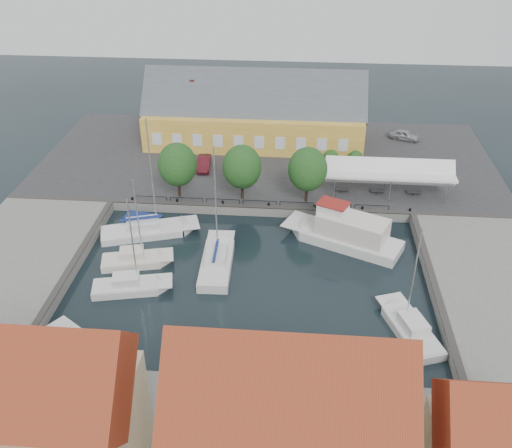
{
  "coord_description": "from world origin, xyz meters",
  "views": [
    {
      "loc": [
        4.01,
        -42.67,
        31.59
      ],
      "look_at": [
        0.0,
        6.0,
        1.5
      ],
      "focal_mm": 40.0,
      "sensor_mm": 36.0,
      "label": 1
    }
  ],
  "objects_px": {
    "trawler": "(346,235)",
    "launch_nw": "(142,219)",
    "center_sailboat": "(217,263)",
    "west_boat_c": "(131,288)",
    "east_boat_c": "(410,330)",
    "car_silver": "(404,135)",
    "tent_canopy": "(389,172)",
    "car_red": "(204,163)",
    "launch_sw": "(72,340)",
    "west_boat_b": "(136,261)",
    "west_boat_a": "(148,232)",
    "warehouse": "(250,116)"
  },
  "relations": [
    {
      "from": "west_boat_a",
      "to": "launch_sw",
      "type": "distance_m",
      "value": 16.1
    },
    {
      "from": "warehouse",
      "to": "center_sailboat",
      "type": "xyz_separation_m",
      "value": [
        -0.64,
        -27.77,
        -4.06
      ]
    },
    {
      "from": "warehouse",
      "to": "west_boat_c",
      "type": "xyz_separation_m",
      "value": [
        -7.79,
        -32.04,
        -4.17
      ]
    },
    {
      "from": "trawler",
      "to": "launch_nw",
      "type": "bearing_deg",
      "value": 172.49
    },
    {
      "from": "trawler",
      "to": "launch_nw",
      "type": "relative_size",
      "value": 2.97
    },
    {
      "from": "center_sailboat",
      "to": "car_red",
      "type": "bearing_deg",
      "value": 102.67
    },
    {
      "from": "warehouse",
      "to": "west_boat_a",
      "type": "distance_m",
      "value": 24.67
    },
    {
      "from": "car_silver",
      "to": "center_sailboat",
      "type": "xyz_separation_m",
      "value": [
        -21.25,
        -29.46,
        -1.31
      ]
    },
    {
      "from": "car_silver",
      "to": "warehouse",
      "type": "bearing_deg",
      "value": 116.48
    },
    {
      "from": "center_sailboat",
      "to": "west_boat_c",
      "type": "relative_size",
      "value": 1.28
    },
    {
      "from": "warehouse",
      "to": "west_boat_c",
      "type": "height_order",
      "value": "warehouse"
    },
    {
      "from": "warehouse",
      "to": "west_boat_b",
      "type": "relative_size",
      "value": 3.01
    },
    {
      "from": "east_boat_c",
      "to": "launch_nw",
      "type": "height_order",
      "value": "east_boat_c"
    },
    {
      "from": "center_sailboat",
      "to": "west_boat_b",
      "type": "bearing_deg",
      "value": -178.07
    },
    {
      "from": "car_silver",
      "to": "launch_sw",
      "type": "relative_size",
      "value": 0.7
    },
    {
      "from": "tent_canopy",
      "to": "west_boat_b",
      "type": "xyz_separation_m",
      "value": [
        -24.97,
        -14.17,
        -3.42
      ]
    },
    {
      "from": "trawler",
      "to": "launch_nw",
      "type": "xyz_separation_m",
      "value": [
        -21.42,
        2.82,
        -0.93
      ]
    },
    {
      "from": "west_boat_a",
      "to": "launch_nw",
      "type": "height_order",
      "value": "west_boat_a"
    },
    {
      "from": "car_red",
      "to": "west_boat_b",
      "type": "height_order",
      "value": "west_boat_b"
    },
    {
      "from": "tent_canopy",
      "to": "center_sailboat",
      "type": "height_order",
      "value": "center_sailboat"
    },
    {
      "from": "car_red",
      "to": "west_boat_c",
      "type": "relative_size",
      "value": 0.44
    },
    {
      "from": "center_sailboat",
      "to": "launch_sw",
      "type": "height_order",
      "value": "center_sailboat"
    },
    {
      "from": "tent_canopy",
      "to": "west_boat_b",
      "type": "height_order",
      "value": "west_boat_b"
    },
    {
      "from": "launch_nw",
      "to": "west_boat_b",
      "type": "bearing_deg",
      "value": -79.82
    },
    {
      "from": "tent_canopy",
      "to": "west_boat_c",
      "type": "xyz_separation_m",
      "value": [
        -24.38,
        -18.19,
        -3.42
      ]
    },
    {
      "from": "warehouse",
      "to": "east_boat_c",
      "type": "relative_size",
      "value": 2.84
    },
    {
      "from": "launch_sw",
      "to": "west_boat_b",
      "type": "bearing_deg",
      "value": 77.78
    },
    {
      "from": "car_silver",
      "to": "car_red",
      "type": "relative_size",
      "value": 0.93
    },
    {
      "from": "car_silver",
      "to": "tent_canopy",
      "type": "bearing_deg",
      "value": -172.7
    },
    {
      "from": "car_silver",
      "to": "launch_nw",
      "type": "height_order",
      "value": "car_silver"
    },
    {
      "from": "west_boat_a",
      "to": "launch_sw",
      "type": "relative_size",
      "value": 2.33
    },
    {
      "from": "west_boat_c",
      "to": "launch_nw",
      "type": "xyz_separation_m",
      "value": [
        -2.01,
        11.94,
        -0.17
      ]
    },
    {
      "from": "tent_canopy",
      "to": "west_boat_c",
      "type": "height_order",
      "value": "west_boat_c"
    },
    {
      "from": "tent_canopy",
      "to": "west_boat_b",
      "type": "relative_size",
      "value": 1.48
    },
    {
      "from": "east_boat_c",
      "to": "west_boat_a",
      "type": "distance_m",
      "value": 27.78
    },
    {
      "from": "car_silver",
      "to": "trawler",
      "type": "xyz_separation_m",
      "value": [
        -9.0,
        -24.62,
        -0.66
      ]
    },
    {
      "from": "west_boat_c",
      "to": "launch_sw",
      "type": "distance_m",
      "value": 7.28
    },
    {
      "from": "west_boat_c",
      "to": "launch_sw",
      "type": "relative_size",
      "value": 1.73
    },
    {
      "from": "car_silver",
      "to": "launch_sw",
      "type": "xyz_separation_m",
      "value": [
        -31.3,
        -40.41,
        -1.59
      ]
    },
    {
      "from": "tent_canopy",
      "to": "trawler",
      "type": "height_order",
      "value": "trawler"
    },
    {
      "from": "warehouse",
      "to": "west_boat_b",
      "type": "distance_m",
      "value": 29.55
    },
    {
      "from": "west_boat_a",
      "to": "launch_sw",
      "type": "xyz_separation_m",
      "value": [
        -2.15,
        -15.96,
        -0.18
      ]
    },
    {
      "from": "west_boat_b",
      "to": "launch_nw",
      "type": "xyz_separation_m",
      "value": [
        -1.42,
        7.93,
        -0.17
      ]
    },
    {
      "from": "car_red",
      "to": "launch_sw",
      "type": "xyz_separation_m",
      "value": [
        -5.87,
        -29.53,
        -1.61
      ]
    },
    {
      "from": "car_silver",
      "to": "west_boat_a",
      "type": "bearing_deg",
      "value": 151.79
    },
    {
      "from": "east_boat_c",
      "to": "west_boat_a",
      "type": "bearing_deg",
      "value": 152.6
    },
    {
      "from": "trawler",
      "to": "west_boat_b",
      "type": "distance_m",
      "value": 20.65
    },
    {
      "from": "trawler",
      "to": "launch_sw",
      "type": "bearing_deg",
      "value": -144.7
    },
    {
      "from": "car_red",
      "to": "car_silver",
      "type": "bearing_deg",
      "value": 18.36
    },
    {
      "from": "west_boat_b",
      "to": "launch_sw",
      "type": "height_order",
      "value": "west_boat_b"
    }
  ]
}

